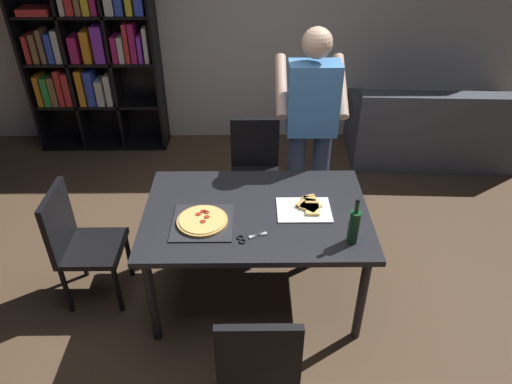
% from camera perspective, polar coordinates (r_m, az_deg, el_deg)
% --- Properties ---
extents(ground_plane, '(12.00, 12.00, 0.00)m').
position_cam_1_polar(ground_plane, '(3.63, 0.02, -11.85)').
color(ground_plane, brown).
extents(back_wall, '(6.40, 0.10, 2.80)m').
position_cam_1_polar(back_wall, '(5.26, -0.29, 20.91)').
color(back_wall, silver).
rests_on(back_wall, ground_plane).
extents(dining_table, '(1.50, 1.01, 0.75)m').
position_cam_1_polar(dining_table, '(3.18, 0.03, -3.37)').
color(dining_table, '#232328').
rests_on(dining_table, ground_plane).
extents(chair_near_camera, '(0.42, 0.42, 0.90)m').
position_cam_1_polar(chair_near_camera, '(2.60, 0.27, -19.81)').
color(chair_near_camera, black).
rests_on(chair_near_camera, ground_plane).
extents(chair_far_side, '(0.42, 0.42, 0.90)m').
position_cam_1_polar(chair_far_side, '(4.09, -0.12, 3.31)').
color(chair_far_side, black).
rests_on(chair_far_side, ground_plane).
extents(chair_left_end, '(0.42, 0.42, 0.90)m').
position_cam_1_polar(chair_left_end, '(3.50, -20.79, -5.41)').
color(chair_left_end, black).
rests_on(chair_left_end, ground_plane).
extents(couch, '(1.74, 0.93, 0.85)m').
position_cam_1_polar(couch, '(5.41, 20.44, 6.75)').
color(couch, '#4C515B').
rests_on(couch, ground_plane).
extents(bookshelf, '(1.40, 0.35, 1.95)m').
position_cam_1_polar(bookshelf, '(5.41, -19.45, 15.57)').
color(bookshelf, black).
rests_on(bookshelf, ground_plane).
extents(person_serving_pizza, '(0.55, 0.54, 1.75)m').
position_cam_1_polar(person_serving_pizza, '(3.69, 6.69, 8.04)').
color(person_serving_pizza, '#38476B').
rests_on(person_serving_pizza, ground_plane).
extents(pepperoni_pizza_on_tray, '(0.39, 0.39, 0.04)m').
position_cam_1_polar(pepperoni_pizza_on_tray, '(3.04, -6.54, -3.57)').
color(pepperoni_pizza_on_tray, '#2D2D33').
rests_on(pepperoni_pizza_on_tray, dining_table).
extents(pizza_slices_on_towel, '(0.36, 0.30, 0.03)m').
position_cam_1_polar(pizza_slices_on_towel, '(3.16, 6.20, -1.85)').
color(pizza_slices_on_towel, white).
rests_on(pizza_slices_on_towel, dining_table).
extents(wine_bottle, '(0.07, 0.07, 0.32)m').
position_cam_1_polar(wine_bottle, '(2.87, 11.83, -4.06)').
color(wine_bottle, '#194723').
rests_on(wine_bottle, dining_table).
extents(kitchen_scissors, '(0.20, 0.12, 0.01)m').
position_cam_1_polar(kitchen_scissors, '(2.90, -1.06, -5.59)').
color(kitchen_scissors, silver).
rests_on(kitchen_scissors, dining_table).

